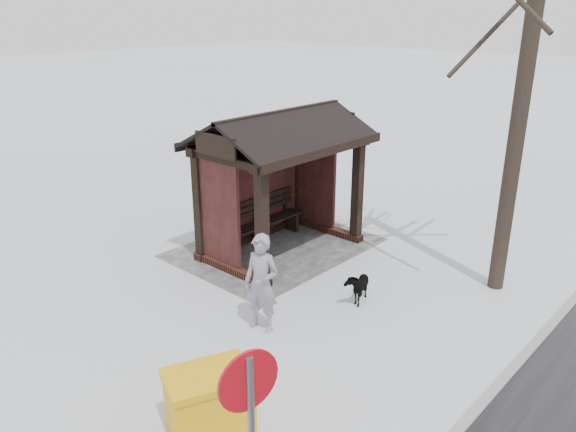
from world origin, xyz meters
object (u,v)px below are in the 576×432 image
(dog, at_px, (357,285))
(grit_bin, at_px, (210,400))
(bus_shelter, at_px, (276,153))
(road_sign, at_px, (250,414))
(pedestrian, at_px, (261,283))

(dog, height_order, grit_bin, grit_bin)
(bus_shelter, bearing_deg, dog, 74.82)
(road_sign, bearing_deg, pedestrian, -124.01)
(pedestrian, distance_m, grit_bin, 2.46)
(grit_bin, distance_m, road_sign, 2.27)
(pedestrian, height_order, grit_bin, pedestrian)
(bus_shelter, xyz_separation_m, grit_bin, (4.70, 3.29, -1.75))
(pedestrian, xyz_separation_m, dog, (-1.84, 0.61, -0.53))
(grit_bin, bearing_deg, bus_shelter, -122.16)
(dog, relative_size, road_sign, 0.31)
(bus_shelter, height_order, grit_bin, bus_shelter)
(bus_shelter, height_order, road_sign, bus_shelter)
(grit_bin, relative_size, road_sign, 0.54)
(dog, bearing_deg, pedestrian, -128.69)
(pedestrian, height_order, road_sign, road_sign)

